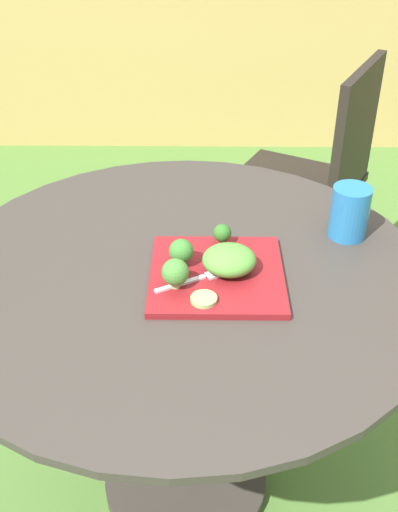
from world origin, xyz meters
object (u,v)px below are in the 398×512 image
at_px(patio_chair, 319,169).
at_px(fork, 199,279).
at_px(drinking_glass, 349,215).
at_px(salad_plate, 217,275).

distance_m(patio_chair, fork, 1.07).
bearing_deg(fork, patio_chair, 67.03).
bearing_deg(fork, drinking_glass, 30.49).
height_order(patio_chair, fork, patio_chair).
relative_size(drinking_glass, fork, 0.84).
height_order(patio_chair, salad_plate, patio_chair).
relative_size(patio_chair, salad_plate, 3.29).
height_order(salad_plate, fork, fork).
bearing_deg(drinking_glass, patio_chair, 84.39).
bearing_deg(drinking_glass, salad_plate, -150.46).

